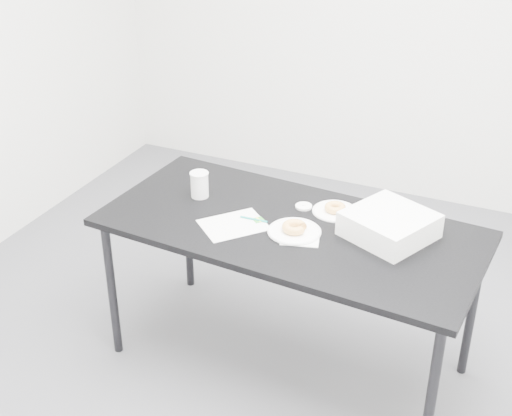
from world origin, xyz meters
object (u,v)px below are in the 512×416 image
at_px(pen, 254,219).
at_px(plate_far, 335,211).
at_px(table, 290,237).
at_px(plate_near, 294,231).
at_px(coffee_cup, 200,184).
at_px(donut_near, 294,227).
at_px(donut_far, 335,208).
at_px(bakery_box, 389,225).
at_px(scorecard, 234,225).

height_order(pen, plate_far, pen).
bearing_deg(table, plate_near, -48.06).
bearing_deg(plate_far, plate_near, -111.86).
relative_size(plate_far, coffee_cup, 1.65).
relative_size(donut_near, donut_far, 1.12).
xyz_separation_m(donut_near, bakery_box, (0.39, 0.14, 0.03)).
height_order(donut_far, coffee_cup, coffee_cup).
xyz_separation_m(donut_near, coffee_cup, (-0.54, 0.14, 0.04)).
distance_m(plate_near, bakery_box, 0.42).
height_order(table, plate_near, plate_near).
xyz_separation_m(scorecard, coffee_cup, (-0.27, 0.19, 0.06)).
distance_m(pen, plate_far, 0.39).
distance_m(pen, bakery_box, 0.61).
bearing_deg(donut_near, donut_far, 68.14).
bearing_deg(scorecard, bakery_box, 57.27).
xyz_separation_m(plate_far, donut_far, (0.00, 0.00, 0.02)).
relative_size(scorecard, bakery_box, 0.85).
distance_m(pen, donut_near, 0.21).
height_order(donut_near, plate_far, donut_near).
height_order(coffee_cup, bakery_box, coffee_cup).
xyz_separation_m(table, scorecard, (-0.23, -0.10, 0.06)).
bearing_deg(table, scorecard, -152.36).
bearing_deg(bakery_box, coffee_cup, -154.93).
height_order(scorecard, plate_far, plate_far).
height_order(scorecard, bakery_box, bakery_box).
xyz_separation_m(pen, donut_far, (0.31, 0.23, 0.02)).
xyz_separation_m(table, donut_near, (0.04, -0.05, 0.09)).
height_order(scorecard, donut_far, donut_far).
distance_m(donut_far, bakery_box, 0.31).
bearing_deg(plate_far, donut_near, -111.86).
bearing_deg(donut_near, table, 127.74).
relative_size(donut_far, bakery_box, 0.30).
xyz_separation_m(scorecard, donut_far, (0.38, 0.31, 0.02)).
bearing_deg(plate_far, coffee_cup, -169.45).
bearing_deg(plate_near, coffee_cup, 166.03).
xyz_separation_m(table, coffee_cup, (-0.50, 0.08, 0.12)).
xyz_separation_m(plate_near, donut_far, (0.10, 0.26, 0.02)).
bearing_deg(plate_near, bakery_box, 20.49).
distance_m(table, donut_far, 0.26).
height_order(donut_far, bakery_box, bakery_box).
xyz_separation_m(table, pen, (-0.17, -0.03, 0.07)).
relative_size(plate_far, donut_far, 2.13).
height_order(donut_near, donut_far, donut_near).
height_order(plate_near, plate_far, plate_near).
xyz_separation_m(coffee_cup, bakery_box, (0.93, 0.01, -0.01)).
height_order(plate_near, coffee_cup, coffee_cup).
bearing_deg(bakery_box, plate_far, -176.95).
distance_m(pen, plate_near, 0.21).
height_order(table, donut_near, donut_near).
distance_m(table, coffee_cup, 0.53).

